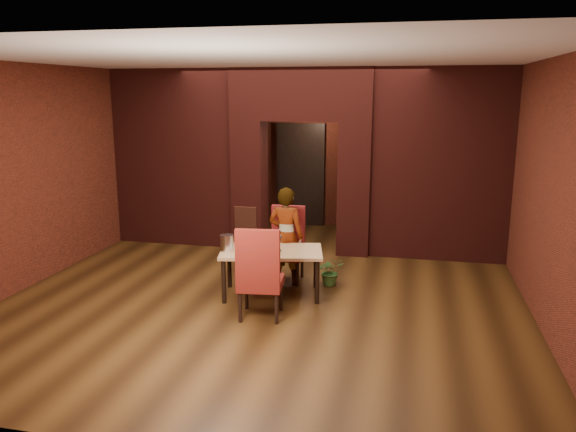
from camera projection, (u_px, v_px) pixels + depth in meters
The scene contains 25 objects.
floor at pixel (274, 285), 8.28m from camera, with size 8.00×8.00×0.00m, color #432910.
ceiling at pixel (273, 61), 7.59m from camera, with size 7.00×8.00×0.04m, color silver.
wall_back at pixel (320, 150), 11.74m from camera, with size 7.00×0.04×3.20m, color maroon.
wall_front at pixel (141, 257), 4.12m from camera, with size 7.00×0.04×3.20m, color maroon.
wall_left at pixel (55, 171), 8.68m from camera, with size 0.04×8.00×3.20m, color maroon.
wall_right at pixel (538, 187), 7.18m from camera, with size 0.04×8.00×3.20m, color maroon.
pillar_left at pixel (250, 185), 10.14m from camera, with size 0.55×0.55×2.30m, color maroon.
pillar_right at pixel (355, 189), 9.73m from camera, with size 0.55×0.55×2.30m, color maroon.
lintel at pixel (302, 94), 9.59m from camera, with size 2.45×0.55×0.90m, color maroon.
wing_wall_left at pixel (176, 158), 10.34m from camera, with size 2.27×0.35×3.20m, color maroon.
wing_wall_right at pixel (440, 165), 9.33m from camera, with size 2.27×0.35×3.20m, color maroon.
vent_panel at pixel (246, 221), 9.98m from camera, with size 0.40×0.03×0.50m, color #99432C.
rear_door at pixel (301, 176), 11.89m from camera, with size 0.90×0.08×2.10m, color black.
rear_door_frame at pixel (300, 176), 11.85m from camera, with size 1.02×0.04×2.22m, color black.
dining_table at pixel (271, 273), 7.82m from camera, with size 1.39×0.78×0.65m, color tan.
chair_far at pixel (286, 245), 8.36m from camera, with size 0.51×0.51×1.12m, color maroon.
chair_near at pixel (261, 271), 7.02m from camera, with size 0.54×0.54×1.19m, color maroon.
person_seated at pixel (286, 236), 8.22m from camera, with size 0.53×0.35×1.45m, color silver.
wine_glass_a at pixel (261, 242), 7.76m from camera, with size 0.08×0.08×0.21m, color white, non-canonical shape.
wine_glass_b at pixel (279, 243), 7.71m from camera, with size 0.09×0.09×0.21m, color white, non-canonical shape.
wine_glass_c at pixel (278, 244), 7.61m from camera, with size 0.09×0.09×0.23m, color white, non-canonical shape.
tasting_sheet at pixel (251, 254), 7.56m from camera, with size 0.29×0.21×0.00m, color silver.
wine_bucket at pixel (227, 243), 7.69m from camera, with size 0.19×0.19×0.23m, color silver.
water_bottle at pixel (248, 238), 7.86m from camera, with size 0.06×0.06×0.27m, color white.
potted_plant at pixel (331, 271), 8.25m from camera, with size 0.38×0.33×0.42m, color #37682C.
Camera 1 is at (1.92, -7.62, 2.78)m, focal length 35.00 mm.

